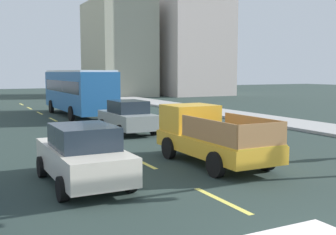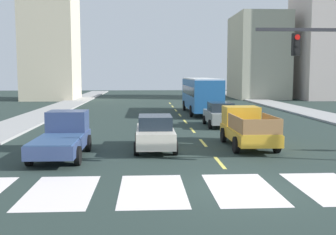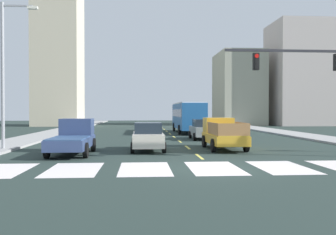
{
  "view_description": "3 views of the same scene",
  "coord_description": "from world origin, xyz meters",
  "px_view_note": "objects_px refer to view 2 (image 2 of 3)",
  "views": [
    {
      "loc": [
        -5.81,
        -4.42,
        3.2
      ],
      "look_at": [
        1.45,
        9.78,
        1.46
      ],
      "focal_mm": 44.57,
      "sensor_mm": 36.0,
      "label": 1
    },
    {
      "loc": [
        -3.15,
        -12.94,
        3.76
      ],
      "look_at": [
        -2.04,
        6.82,
        1.63
      ],
      "focal_mm": 43.94,
      "sensor_mm": 36.0,
      "label": 2
    },
    {
      "loc": [
        -3.1,
        -15.65,
        2.42
      ],
      "look_at": [
        -0.75,
        16.54,
        1.86
      ],
      "focal_mm": 40.14,
      "sensor_mm": 36.0,
      "label": 3
    }
  ],
  "objects_px": {
    "city_bus": "(201,93)",
    "sedan_mid": "(155,133)",
    "pickup_dark": "(63,136)",
    "sedan_near_right": "(220,114)",
    "pickup_stakebed": "(246,128)"
  },
  "relations": [
    {
      "from": "pickup_dark",
      "to": "sedan_near_right",
      "type": "xyz_separation_m",
      "value": [
        9.08,
        10.04,
        -0.06
      ]
    },
    {
      "from": "city_bus",
      "to": "sedan_mid",
      "type": "relative_size",
      "value": 2.45
    },
    {
      "from": "pickup_dark",
      "to": "sedan_near_right",
      "type": "relative_size",
      "value": 1.18
    },
    {
      "from": "sedan_mid",
      "to": "sedan_near_right",
      "type": "bearing_deg",
      "value": 58.68
    },
    {
      "from": "city_bus",
      "to": "sedan_mid",
      "type": "height_order",
      "value": "city_bus"
    },
    {
      "from": "pickup_stakebed",
      "to": "sedan_mid",
      "type": "bearing_deg",
      "value": -170.3
    },
    {
      "from": "sedan_mid",
      "to": "sedan_near_right",
      "type": "relative_size",
      "value": 1.0
    },
    {
      "from": "pickup_dark",
      "to": "sedan_mid",
      "type": "height_order",
      "value": "pickup_dark"
    },
    {
      "from": "pickup_dark",
      "to": "pickup_stakebed",
      "type": "bearing_deg",
      "value": 14.97
    },
    {
      "from": "city_bus",
      "to": "sedan_mid",
      "type": "distance_m",
      "value": 18.96
    },
    {
      "from": "city_bus",
      "to": "sedan_near_right",
      "type": "height_order",
      "value": "city_bus"
    },
    {
      "from": "pickup_dark",
      "to": "sedan_near_right",
      "type": "bearing_deg",
      "value": 49.62
    },
    {
      "from": "sedan_mid",
      "to": "pickup_dark",
      "type": "bearing_deg",
      "value": -166.94
    },
    {
      "from": "sedan_mid",
      "to": "sedan_near_right",
      "type": "xyz_separation_m",
      "value": [
        4.84,
        8.85,
        0.0
      ]
    },
    {
      "from": "pickup_dark",
      "to": "sedan_mid",
      "type": "bearing_deg",
      "value": 17.44
    }
  ]
}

